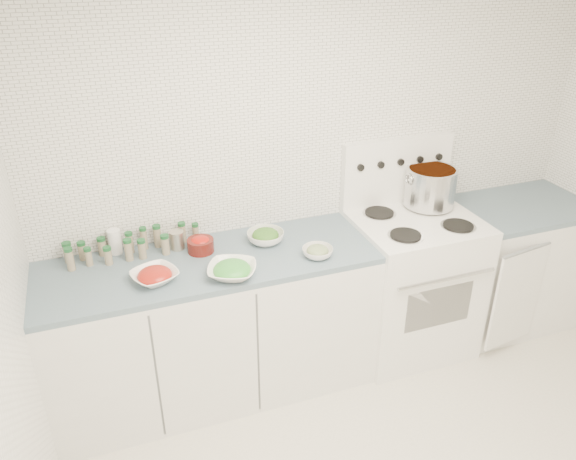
# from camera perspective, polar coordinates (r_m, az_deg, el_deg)

# --- Properties ---
(room_walls) EXTENTS (3.54, 3.04, 2.52)m
(room_walls) POSITION_cam_1_polar(r_m,az_deg,el_deg) (2.16, 20.23, 0.83)
(room_walls) COLOR white
(room_walls) RESTS_ON ground
(counter_left) EXTENTS (1.85, 0.62, 0.90)m
(counter_left) POSITION_cam_1_polar(r_m,az_deg,el_deg) (3.36, -7.54, -9.70)
(counter_left) COLOR white
(counter_left) RESTS_ON ground
(stove) EXTENTS (0.76, 0.70, 1.36)m
(stove) POSITION_cam_1_polar(r_m,az_deg,el_deg) (3.75, 12.26, -4.91)
(stove) COLOR white
(stove) RESTS_ON ground
(counter_right) EXTENTS (0.89, 0.69, 0.90)m
(counter_right) POSITION_cam_1_polar(r_m,az_deg,el_deg) (4.23, 21.77, -3.16)
(counter_right) COLOR white
(counter_right) RESTS_ON ground
(stock_pot) EXTENTS (0.34, 0.32, 0.24)m
(stock_pot) POSITION_cam_1_polar(r_m,az_deg,el_deg) (3.68, 14.26, 4.43)
(stock_pot) COLOR silver
(stock_pot) RESTS_ON stove
(bowl_tomato) EXTENTS (0.29, 0.29, 0.08)m
(bowl_tomato) POSITION_cam_1_polar(r_m,az_deg,el_deg) (2.96, -13.39, -4.53)
(bowl_tomato) COLOR white
(bowl_tomato) RESTS_ON counter_left
(bowl_snowpea) EXTENTS (0.33, 0.33, 0.08)m
(bowl_snowpea) POSITION_cam_1_polar(r_m,az_deg,el_deg) (2.94, -5.70, -4.07)
(bowl_snowpea) COLOR white
(bowl_snowpea) RESTS_ON counter_left
(bowl_broccoli) EXTENTS (0.27, 0.27, 0.09)m
(bowl_broccoli) POSITION_cam_1_polar(r_m,az_deg,el_deg) (3.24, -2.30, -0.64)
(bowl_broccoli) COLOR white
(bowl_broccoli) RESTS_ON counter_left
(bowl_zucchini) EXTENTS (0.19, 0.19, 0.07)m
(bowl_zucchini) POSITION_cam_1_polar(r_m,az_deg,el_deg) (3.10, 3.03, -2.21)
(bowl_zucchini) COLOR white
(bowl_zucchini) RESTS_ON counter_left
(bowl_pepper) EXTENTS (0.15, 0.15, 0.09)m
(bowl_pepper) POSITION_cam_1_polar(r_m,az_deg,el_deg) (3.18, -8.87, -1.44)
(bowl_pepper) COLOR #4F120D
(bowl_pepper) RESTS_ON counter_left
(salt_canister) EXTENTS (0.09, 0.09, 0.14)m
(salt_canister) POSITION_cam_1_polar(r_m,az_deg,el_deg) (3.26, -17.18, -1.13)
(salt_canister) COLOR white
(salt_canister) RESTS_ON counter_left
(tin_can) EXTENTS (0.10, 0.10, 0.11)m
(tin_can) POSITION_cam_1_polar(r_m,az_deg,el_deg) (3.23, -11.22, -1.00)
(tin_can) COLOR #A19988
(tin_can) RESTS_ON counter_left
(spice_cluster) EXTENTS (0.75, 0.16, 0.13)m
(spice_cluster) POSITION_cam_1_polar(r_m,az_deg,el_deg) (3.22, -16.16, -1.55)
(spice_cluster) COLOR gray
(spice_cluster) RESTS_ON counter_left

